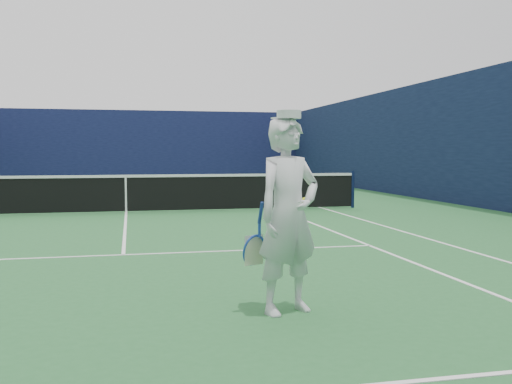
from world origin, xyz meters
TOP-DOWN VIEW (x-y plane):
  - ground at (0.00, 0.00)m, footprint 80.00×80.00m
  - court_markings at (0.00, 0.00)m, footprint 11.03×23.83m
  - windscreen_fence at (0.00, 0.00)m, footprint 20.12×36.12m
  - tennis_net at (0.00, 0.00)m, footprint 12.88×0.09m
  - tennis_player at (1.65, -10.02)m, footprint 0.91×0.70m

SIDE VIEW (x-z plane):
  - ground at x=0.00m, z-range 0.00..0.00m
  - court_markings at x=0.00m, z-range 0.00..0.01m
  - tennis_net at x=0.00m, z-range 0.02..1.09m
  - tennis_player at x=1.65m, z-range -0.02..1.99m
  - windscreen_fence at x=0.00m, z-range 0.00..4.00m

